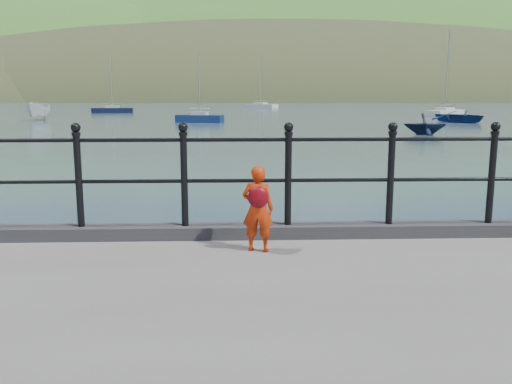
{
  "coord_description": "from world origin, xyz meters",
  "views": [
    {
      "loc": [
        -0.01,
        -6.32,
        2.67
      ],
      "look_at": [
        0.23,
        -0.2,
        1.55
      ],
      "focal_mm": 38.0,
      "sensor_mm": 36.0,
      "label": 1
    }
  ],
  "objects_px": {
    "railing": "(236,168)",
    "sailboat_port": "(200,119)",
    "sailboat_far": "(445,113)",
    "sailboat_left": "(112,111)",
    "child": "(258,208)",
    "launch_blue": "(461,116)",
    "sailboat_deep": "(260,106)",
    "launch_navy": "(425,124)",
    "launch_white": "(38,111)"
  },
  "relations": [
    {
      "from": "railing",
      "to": "sailboat_far",
      "type": "bearing_deg",
      "value": 66.72
    },
    {
      "from": "sailboat_far",
      "to": "sailboat_left",
      "type": "bearing_deg",
      "value": 118.7
    },
    {
      "from": "sailboat_port",
      "to": "launch_navy",
      "type": "bearing_deg",
      "value": -29.04
    },
    {
      "from": "launch_navy",
      "to": "sailboat_deep",
      "type": "height_order",
      "value": "sailboat_deep"
    },
    {
      "from": "launch_blue",
      "to": "launch_navy",
      "type": "relative_size",
      "value": 2.05
    },
    {
      "from": "railing",
      "to": "sailboat_port",
      "type": "xyz_separation_m",
      "value": [
        -3.28,
        44.29,
        -1.48
      ]
    },
    {
      "from": "child",
      "to": "launch_blue",
      "type": "bearing_deg",
      "value": -102.9
    },
    {
      "from": "child",
      "to": "launch_navy",
      "type": "distance_m",
      "value": 31.9
    },
    {
      "from": "launch_white",
      "to": "sailboat_port",
      "type": "distance_m",
      "value": 16.49
    },
    {
      "from": "sailboat_port",
      "to": "sailboat_left",
      "type": "bearing_deg",
      "value": 133.76
    },
    {
      "from": "child",
      "to": "launch_white",
      "type": "xyz_separation_m",
      "value": [
        -19.52,
        48.75,
        -0.55
      ]
    },
    {
      "from": "sailboat_port",
      "to": "child",
      "type": "bearing_deg",
      "value": -70.07
    },
    {
      "from": "railing",
      "to": "sailboat_left",
      "type": "height_order",
      "value": "sailboat_left"
    },
    {
      "from": "launch_white",
      "to": "sailboat_deep",
      "type": "relative_size",
      "value": 0.48
    },
    {
      "from": "sailboat_deep",
      "to": "sailboat_far",
      "type": "bearing_deg",
      "value": -21.77
    },
    {
      "from": "sailboat_port",
      "to": "sailboat_far",
      "type": "relative_size",
      "value": 0.65
    },
    {
      "from": "launch_navy",
      "to": "sailboat_far",
      "type": "height_order",
      "value": "sailboat_far"
    },
    {
      "from": "child",
      "to": "launch_blue",
      "type": "xyz_separation_m",
      "value": [
        20.77,
        44.37,
        -0.92
      ]
    },
    {
      "from": "sailboat_deep",
      "to": "sailboat_left",
      "type": "relative_size",
      "value": 1.28
    },
    {
      "from": "sailboat_port",
      "to": "railing",
      "type": "bearing_deg",
      "value": -70.3
    },
    {
      "from": "launch_white",
      "to": "sailboat_port",
      "type": "relative_size",
      "value": 0.73
    },
    {
      "from": "launch_navy",
      "to": "sailboat_deep",
      "type": "xyz_separation_m",
      "value": [
        -7.7,
        66.31,
        -0.35
      ]
    },
    {
      "from": "launch_blue",
      "to": "sailboat_deep",
      "type": "distance_m",
      "value": 53.96
    },
    {
      "from": "launch_blue",
      "to": "launch_white",
      "type": "xyz_separation_m",
      "value": [
        -40.29,
        4.38,
        0.37
      ]
    },
    {
      "from": "sailboat_deep",
      "to": "child",
      "type": "bearing_deg",
      "value": -53.09
    },
    {
      "from": "launch_white",
      "to": "sailboat_left",
      "type": "relative_size",
      "value": 0.61
    },
    {
      "from": "sailboat_left",
      "to": "launch_blue",
      "type": "bearing_deg",
      "value": -39.92
    },
    {
      "from": "launch_blue",
      "to": "sailboat_far",
      "type": "distance_m",
      "value": 14.81
    },
    {
      "from": "launch_blue",
      "to": "sailboat_far",
      "type": "xyz_separation_m",
      "value": [
        3.99,
        14.26,
        -0.21
      ]
    },
    {
      "from": "railing",
      "to": "sailboat_port",
      "type": "bearing_deg",
      "value": 94.24
    },
    {
      "from": "railing",
      "to": "sailboat_port",
      "type": "distance_m",
      "value": 44.44
    },
    {
      "from": "railing",
      "to": "launch_white",
      "type": "height_order",
      "value": "railing"
    },
    {
      "from": "sailboat_port",
      "to": "sailboat_left",
      "type": "height_order",
      "value": "sailboat_left"
    },
    {
      "from": "child",
      "to": "sailboat_port",
      "type": "distance_m",
      "value": 45.01
    },
    {
      "from": "sailboat_far",
      "to": "sailboat_deep",
      "type": "bearing_deg",
      "value": 72.59
    },
    {
      "from": "sailboat_port",
      "to": "sailboat_deep",
      "type": "xyz_separation_m",
      "value": [
        7.94,
        50.93,
        0.0
      ]
    },
    {
      "from": "railing",
      "to": "launch_white",
      "type": "relative_size",
      "value": 3.79
    },
    {
      "from": "launch_white",
      "to": "sailboat_far",
      "type": "relative_size",
      "value": 0.47
    },
    {
      "from": "sailboat_far",
      "to": "launch_white",
      "type": "bearing_deg",
      "value": 146.5
    },
    {
      "from": "launch_navy",
      "to": "launch_blue",
      "type": "bearing_deg",
      "value": -18.44
    },
    {
      "from": "railing",
      "to": "sailboat_far",
      "type": "height_order",
      "value": "sailboat_far"
    },
    {
      "from": "sailboat_left",
      "to": "sailboat_far",
      "type": "xyz_separation_m",
      "value": [
        41.8,
        -11.37,
        0.0
      ]
    },
    {
      "from": "child",
      "to": "launch_navy",
      "type": "bearing_deg",
      "value": -100.2
    },
    {
      "from": "launch_navy",
      "to": "sailboat_left",
      "type": "relative_size",
      "value": 0.33
    },
    {
      "from": "launch_navy",
      "to": "sailboat_far",
      "type": "distance_m",
      "value": 31.76
    },
    {
      "from": "launch_white",
      "to": "sailboat_deep",
      "type": "bearing_deg",
      "value": 61.44
    },
    {
      "from": "child",
      "to": "sailboat_far",
      "type": "relative_size",
      "value": 0.09
    },
    {
      "from": "child",
      "to": "sailboat_left",
      "type": "bearing_deg",
      "value": -64.13
    },
    {
      "from": "railing",
      "to": "sailboat_port",
      "type": "height_order",
      "value": "sailboat_port"
    },
    {
      "from": "sailboat_far",
      "to": "sailboat_port",
      "type": "bearing_deg",
      "value": 159.89
    }
  ]
}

